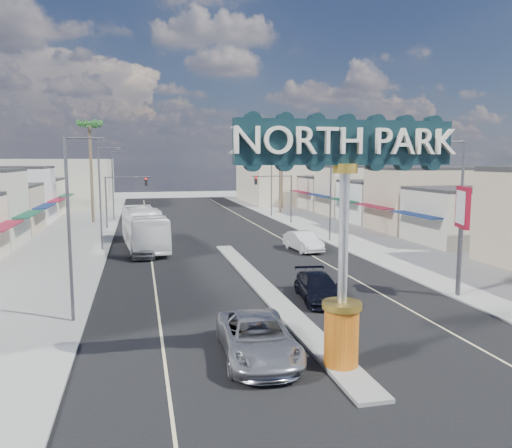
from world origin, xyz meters
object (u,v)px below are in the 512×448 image
streetlight_r_mid (329,189)px  palm_left_far (90,130)px  traffic_signal_left (122,192)px  bank_pylon_sign (462,214)px  streetlight_r_far (270,180)px  suv_right (318,287)px  streetlight_l_mid (102,193)px  palm_right_far (282,131)px  car_parked_left (146,248)px  streetlight_r_near (458,210)px  gateway_sign (344,214)px  car_parked_right (303,241)px  traffic_signal_right (277,189)px  streetlight_l_near (72,220)px  suv_left (258,338)px  streetlight_l_far (114,182)px  city_bus (144,228)px  palm_right_mid (280,141)px

streetlight_r_mid → palm_left_far: palm_left_far is taller
traffic_signal_left → bank_pylon_sign: bearing=-60.1°
streetlight_r_far → suv_right: 42.01m
streetlight_l_mid → palm_right_far: (25.43, 32.00, 7.32)m
streetlight_r_far → car_parked_left: streetlight_r_far is taller
traffic_signal_left → streetlight_r_mid: bearing=-35.5°
bank_pylon_sign → streetlight_r_near: bearing=120.4°
car_parked_left → streetlight_r_mid: bearing=20.5°
streetlight_l_mid → palm_right_far: palm_right_far is taller
gateway_sign → car_parked_right: (6.49, 23.88, -5.09)m
traffic_signal_right → palm_left_far: (-22.18, 6.01, 7.22)m
streetlight_r_mid → car_parked_left: size_ratio=1.97×
streetlight_l_near → streetlight_l_mid: 20.00m
streetlight_r_far → suv_left: streetlight_r_far is taller
bank_pylon_sign → suv_right: bearing=-170.5°
streetlight_r_far → streetlight_l_far: bearing=180.0°
streetlight_r_near → car_parked_right: size_ratio=1.77×
palm_left_far → bank_pylon_sign: (23.49, -40.29, -6.63)m
gateway_sign → streetlight_l_mid: size_ratio=1.02×
streetlight_r_near → gateway_sign: bearing=-142.4°
palm_left_far → car_parked_left: 26.94m
car_parked_left → bank_pylon_sign: size_ratio=0.73×
traffic_signal_right → streetlight_r_far: bearing=81.1°
streetlight_l_mid → suv_right: bearing=-56.0°
streetlight_l_near → city_bus: size_ratio=0.71×
streetlight_l_near → streetlight_l_far: same height
car_parked_right → palm_right_mid: bearing=71.5°
streetlight_r_near → suv_left: (-13.29, -6.30, -4.22)m
streetlight_l_near → suv_left: (7.58, -6.30, -4.22)m
palm_right_far → bank_pylon_sign: palm_right_far is taller
streetlight_l_far → streetlight_l_mid: bearing=-90.0°
palm_right_mid → city_bus: palm_right_mid is taller
palm_right_far → bank_pylon_sign: bearing=-94.9°
gateway_sign → palm_left_far: 50.06m
traffic_signal_left → suv_right: bearing=-70.6°
streetlight_r_near → suv_left: bearing=-154.6°
palm_right_far → suv_left: size_ratio=2.32×
gateway_sign → palm_left_far: size_ratio=0.70×
car_parked_right → bank_pylon_sign: (4.01, -16.15, 4.03)m
streetlight_r_near → streetlight_r_mid: (0.00, 20.00, 0.00)m
car_parked_left → car_parked_right: size_ratio=0.90×
suv_left → car_parked_right: suv_left is taller
traffic_signal_right → car_parked_left: bearing=-131.9°
palm_left_far → suv_left: bearing=-77.6°
streetlight_r_far → streetlight_l_near: bearing=-116.4°
traffic_signal_right → palm_right_far: (5.82, 18.01, 8.11)m
traffic_signal_right → suv_right: 33.88m
palm_left_far → car_parked_left: bearing=-75.8°
traffic_signal_right → streetlight_l_far: streetlight_l_far is taller
traffic_signal_left → palm_right_mid: bearing=28.4°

